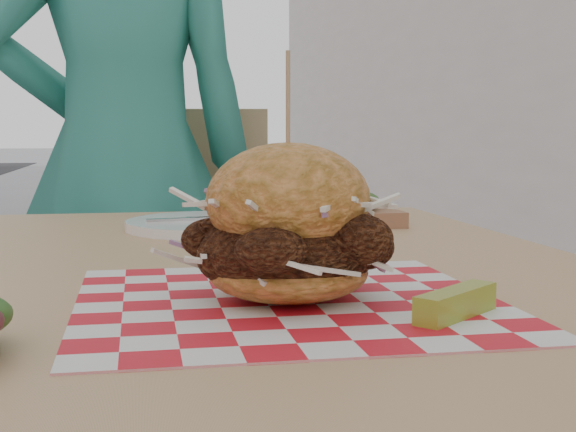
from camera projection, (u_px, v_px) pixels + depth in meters
name	position (u px, v px, depth m)	size (l,w,h in m)	color
diner	(124.00, 162.00, 1.78)	(0.60, 0.40, 1.66)	teal
patio_table	(246.00, 335.00, 0.89)	(0.80, 1.20, 0.75)	tan
patio_chair	(194.00, 273.00, 1.95)	(0.48, 0.49, 0.95)	tan
paper_liner	(288.00, 301.00, 0.69)	(0.36, 0.36, 0.00)	red
sandwich	(288.00, 232.00, 0.69)	(0.19, 0.19, 0.21)	#D1813B
pickle_spear	(456.00, 303.00, 0.63)	(0.10, 0.02, 0.02)	olive
place_setting	(216.00, 224.00, 1.20)	(0.27, 0.27, 0.02)	white
kraft_tray	(350.00, 211.00, 1.25)	(0.15, 0.12, 0.06)	#8D5C40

